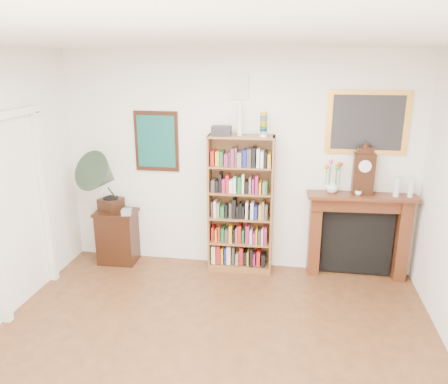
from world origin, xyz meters
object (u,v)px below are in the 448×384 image
Objects in this scene: teacup at (358,193)px; bottle_right at (411,189)px; mantel_clock at (364,172)px; gramophone at (104,178)px; side_cabinet at (118,236)px; flower_vase at (332,186)px; fireplace at (358,228)px; bookshelf at (240,197)px; bottle_left at (397,187)px; cd_stack at (127,212)px.

bottle_right is at bearing 2.86° from teacup.
mantel_clock is 7.46× the size of teacup.
mantel_clock is 2.88× the size of bottle_right.
gramophone is 1.48× the size of mantel_clock.
bottle_right is (3.77, 0.16, -0.01)m from gramophone.
flower_vase is (2.79, 0.10, 0.81)m from side_cabinet.
teacup is 0.39× the size of bottle_right.
mantel_clock is 0.58m from bottle_right.
side_cabinet is 2.91m from flower_vase.
gramophone is (-0.08, -0.10, 0.85)m from side_cabinet.
fireplace is 2.29× the size of mantel_clock.
flower_vase is at bearing 0.40° from bookshelf.
gramophone is 3.61m from bottle_left.
mantel_clock is at bearing 53.31° from teacup.
bookshelf reaches higher than side_cabinet.
cd_stack is at bearing -177.20° from teacup.
bottle_right is (0.55, -0.06, 0.56)m from fireplace.
bottle_left reaches higher than bottle_right.
bookshelf is 2.80× the size of side_cabinet.
teacup is at bearing 2.80° from cd_stack.
gramophone is (-1.74, -0.15, 0.22)m from bookshelf.
cd_stack is 3.01m from mantel_clock.
bookshelf reaches higher than fireplace.
bottle_right is (0.16, 0.00, -0.02)m from bottle_left.
flower_vase is (1.12, 0.05, 0.19)m from bookshelf.
bottle_left is at bearing -13.53° from fireplace.
mantel_clock is (2.94, 0.21, 0.61)m from cd_stack.
gramophone is 3.23m from mantel_clock.
gramophone is 11.08× the size of teacup.
mantel_clock reaches higher than side_cabinet.
flower_vase is at bearing 179.85° from fireplace.
bookshelf is 13.00× the size of flower_vase.
teacup is at bearing -176.64° from bottle_left.
mantel_clock is 0.41m from flower_vase.
mantel_clock is at bearing -1.12° from flower_vase.
cd_stack is 0.21× the size of mantel_clock.
bottle_left is 1.20× the size of bottle_right.
fireplace is at bearing 0.58° from bookshelf.
side_cabinet is 3.63m from bottle_left.
bottle_left is at bearing -6.15° from mantel_clock.
fireplace reaches higher than cd_stack.
gramophone is 7.13× the size of cd_stack.
side_cabinet is 3.30m from mantel_clock.
cd_stack is at bearing -175.24° from flower_vase.
bookshelf reaches higher than bottle_left.
flower_vase reaches higher than cd_stack.
bookshelf is at bearing 0.07° from side_cabinet.
flower_vase reaches higher than fireplace.
bookshelf is 1.49m from cd_stack.
teacup is (2.89, 0.14, 0.36)m from cd_stack.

